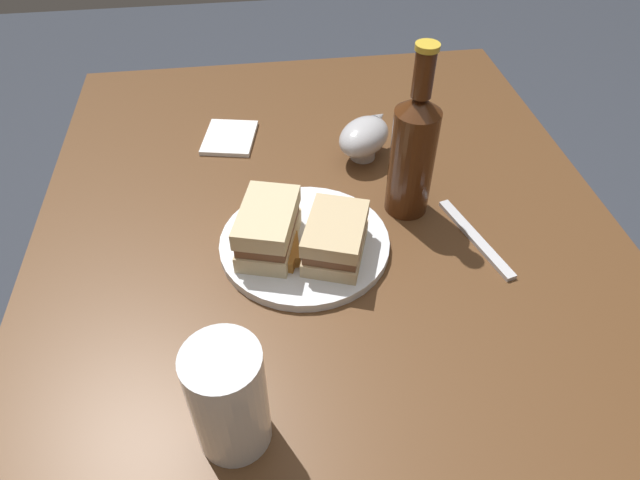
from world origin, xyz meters
TOP-DOWN VIEW (x-y plane):
  - ground_plane at (0.00, 0.00)m, footprint 6.00×6.00m
  - dining_table at (0.00, 0.00)m, footprint 1.28×0.90m
  - plate at (0.04, 0.04)m, footprint 0.25×0.25m
  - sandwich_half_left at (0.03, 0.09)m, footprint 0.14×0.10m
  - sandwich_half_right at (0.01, -0.00)m, footprint 0.13×0.11m
  - potato_wedge_front at (-0.01, 0.08)m, footprint 0.04×0.05m
  - potato_wedge_middle at (0.01, 0.06)m, footprint 0.06×0.02m
  - potato_wedge_back at (-0.01, 0.02)m, footprint 0.05×0.03m
  - pint_glass at (-0.24, 0.15)m, footprint 0.08×0.08m
  - gravy_boat at (0.25, -0.09)m, footprint 0.13×0.13m
  - cider_bottle at (0.11, -0.13)m, footprint 0.07×0.07m
  - napkin at (0.34, 0.15)m, footprint 0.13×0.11m
  - fork at (0.02, -0.22)m, footprint 0.18×0.06m

SIDE VIEW (x-z plane):
  - ground_plane at x=0.00m, z-range 0.00..0.00m
  - dining_table at x=0.00m, z-range 0.00..0.75m
  - fork at x=0.02m, z-range 0.75..0.75m
  - napkin at x=0.34m, z-range 0.75..0.76m
  - plate at x=0.04m, z-range 0.75..0.76m
  - potato_wedge_front at x=-0.01m, z-range 0.76..0.78m
  - potato_wedge_middle at x=0.01m, z-range 0.76..0.78m
  - potato_wedge_back at x=-0.01m, z-range 0.76..0.78m
  - gravy_boat at x=0.25m, z-range 0.75..0.83m
  - sandwich_half_right at x=0.01m, z-range 0.76..0.82m
  - sandwich_half_left at x=0.03m, z-range 0.76..0.83m
  - pint_glass at x=-0.24m, z-range 0.74..0.89m
  - cider_bottle at x=0.11m, z-range 0.72..0.99m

